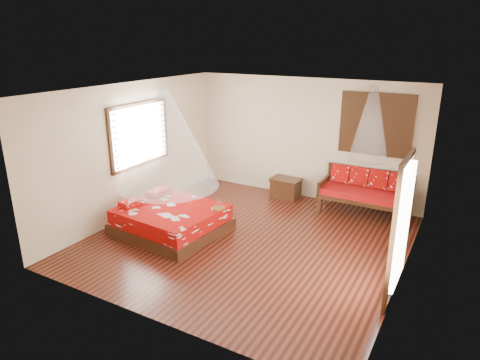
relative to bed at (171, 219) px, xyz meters
The scene contains 10 objects.
room 1.94m from the bed, 14.75° to the left, with size 5.54×5.54×2.84m.
bed is the anchor object (origin of this frame).
daybed 4.17m from the bed, 41.97° to the left, with size 1.87×0.83×0.96m.
storage_chest 3.09m from the bed, 67.01° to the left, with size 0.69×0.51×0.47m.
shutter_panel 4.69m from the bed, 45.19° to the left, with size 1.52×0.06×1.32m.
window_left 1.97m from the bed, 153.39° to the left, with size 0.10×1.74×1.34m.
glazed_door 4.31m from the bed, ahead, with size 0.08×1.02×2.16m.
wine_tray 1.00m from the bed, 25.43° to the left, with size 0.25×0.25×0.21m.
mosquito_net_main 1.60m from the bed, ahead, with size 1.89×1.89×1.80m, color white.
mosquito_net_daybed 4.43m from the bed, 40.56° to the left, with size 0.79×0.79×1.50m, color white.
Camera 1 is at (3.46, -6.45, 3.65)m, focal length 32.00 mm.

